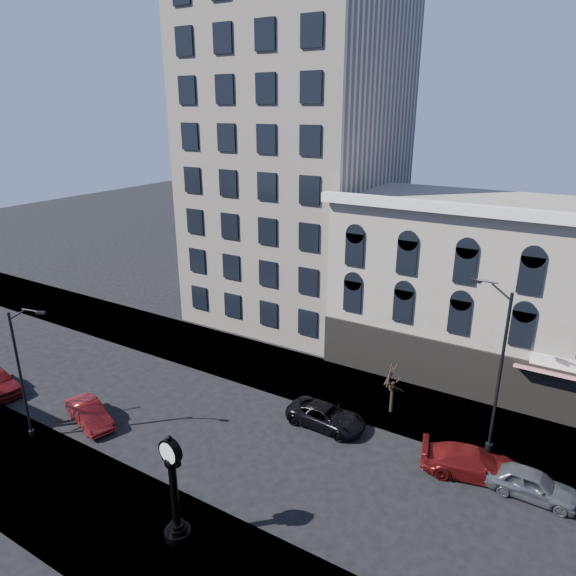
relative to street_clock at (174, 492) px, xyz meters
The scene contains 13 objects.
ground 8.20m from the street_clock, 113.63° to the left, with size 160.00×160.00×0.00m, color black.
sidewalk_far 15.67m from the street_clock, 101.68° to the left, with size 160.00×6.00×0.12m, color gray.
sidewalk_near 4.02m from the street_clock, 165.17° to the right, with size 160.00×6.00×0.12m, color gray.
cream_tower 32.39m from the street_clock, 109.55° to the left, with size 15.90×15.40×42.50m.
victorian_row 24.96m from the street_clock, 68.97° to the left, with size 22.60×11.19×12.50m.
street_clock is the anchor object (origin of this frame).
street_lamp_near 12.23m from the street_clock, behind, with size 1.99×0.89×7.99m.
street_lamp_far 17.24m from the street_clock, 53.98° to the left, with size 2.45×0.90×9.65m.
bare_tree_far 14.76m from the street_clock, 72.26° to the left, with size 1.90×1.90×3.26m.
car_near_b 11.22m from the street_clock, 159.98° to the left, with size 1.43×4.11×1.36m, color maroon.
car_far_a 11.08m from the street_clock, 81.04° to the left, with size 2.16×4.69×1.30m, color black.
car_far_b 14.81m from the street_clock, 47.25° to the left, with size 2.05×5.03×1.46m, color maroon.
car_far_c 16.77m from the street_clock, 39.94° to the left, with size 1.68×4.16×1.42m, color #595B60.
Camera 1 is at (16.27, -19.68, 17.67)m, focal length 32.00 mm.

